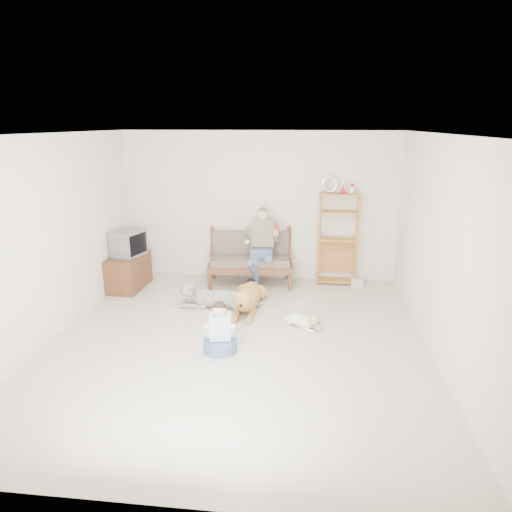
# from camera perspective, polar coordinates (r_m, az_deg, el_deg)

# --- Properties ---
(floor) EXTENTS (5.50, 5.50, 0.00)m
(floor) POSITION_cam_1_polar(r_m,az_deg,el_deg) (6.21, -2.36, -10.75)
(floor) COLOR beige
(floor) RESTS_ON ground
(ceiling) EXTENTS (5.50, 5.50, 0.00)m
(ceiling) POSITION_cam_1_polar(r_m,az_deg,el_deg) (5.53, -2.69, 15.00)
(ceiling) COLOR silver
(ceiling) RESTS_ON ground
(wall_back) EXTENTS (5.00, 0.00, 5.00)m
(wall_back) POSITION_cam_1_polar(r_m,az_deg,el_deg) (8.39, 0.40, 6.20)
(wall_back) COLOR beige
(wall_back) RESTS_ON ground
(wall_front) EXTENTS (5.00, 0.00, 5.00)m
(wall_front) POSITION_cam_1_polar(r_m,az_deg,el_deg) (3.21, -10.26, -11.37)
(wall_front) COLOR beige
(wall_front) RESTS_ON ground
(wall_left) EXTENTS (0.00, 5.50, 5.50)m
(wall_left) POSITION_cam_1_polar(r_m,az_deg,el_deg) (6.59, -24.55, 1.88)
(wall_left) COLOR beige
(wall_left) RESTS_ON ground
(wall_right) EXTENTS (0.00, 5.50, 5.50)m
(wall_right) POSITION_cam_1_polar(r_m,az_deg,el_deg) (5.89, 22.29, 0.56)
(wall_right) COLOR beige
(wall_right) RESTS_ON ground
(loveseat) EXTENTS (1.56, 0.85, 0.95)m
(loveseat) POSITION_cam_1_polar(r_m,az_deg,el_deg) (8.23, -0.66, -0.20)
(loveseat) COLOR brown
(loveseat) RESTS_ON ground
(man) EXTENTS (0.53, 0.76, 1.24)m
(man) POSITION_cam_1_polar(r_m,az_deg,el_deg) (7.98, 0.55, 0.46)
(man) COLOR slate
(man) RESTS_ON loveseat
(etagere) EXTENTS (0.73, 0.32, 1.94)m
(etagere) POSITION_cam_1_polar(r_m,az_deg,el_deg) (8.27, 10.15, 2.23)
(etagere) COLOR #A87434
(etagere) RESTS_ON ground
(book_stack) EXTENTS (0.21, 0.15, 0.13)m
(book_stack) POSITION_cam_1_polar(r_m,az_deg,el_deg) (8.45, 12.50, -3.14)
(book_stack) COLOR silver
(book_stack) RESTS_ON ground
(tv_stand) EXTENTS (0.54, 0.92, 0.60)m
(tv_stand) POSITION_cam_1_polar(r_m,az_deg,el_deg) (8.35, -15.65, -1.90)
(tv_stand) COLOR brown
(tv_stand) RESTS_ON ground
(crt_tv) EXTENTS (0.55, 0.63, 0.44)m
(crt_tv) POSITION_cam_1_polar(r_m,az_deg,el_deg) (8.22, -15.67, 1.58)
(crt_tv) COLOR slate
(crt_tv) RESTS_ON tv_stand
(wall_outlet) EXTENTS (0.12, 0.02, 0.08)m
(wall_outlet) POSITION_cam_1_polar(r_m,az_deg,el_deg) (8.84, -7.71, -0.43)
(wall_outlet) COLOR white
(wall_outlet) RESTS_ON ground
(golden_retriever) EXTENTS (0.41, 1.52, 0.46)m
(golden_retriever) POSITION_cam_1_polar(r_m,az_deg,el_deg) (7.19, -1.08, -5.21)
(golden_retriever) COLOR #BF8A42
(golden_retriever) RESTS_ON ground
(shaggy_dog) EXTENTS (1.37, 0.35, 0.40)m
(shaggy_dog) POSITION_cam_1_polar(r_m,az_deg,el_deg) (7.29, -5.38, -5.16)
(shaggy_dog) COLOR silver
(shaggy_dog) RESTS_ON ground
(terrier) EXTENTS (0.57, 0.49, 0.26)m
(terrier) POSITION_cam_1_polar(r_m,az_deg,el_deg) (6.61, 6.09, -8.04)
(terrier) COLOR white
(terrier) RESTS_ON ground
(child) EXTENTS (0.43, 0.43, 0.68)m
(child) POSITION_cam_1_polar(r_m,az_deg,el_deg) (5.91, -4.52, -9.62)
(child) COLOR slate
(child) RESTS_ON ground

